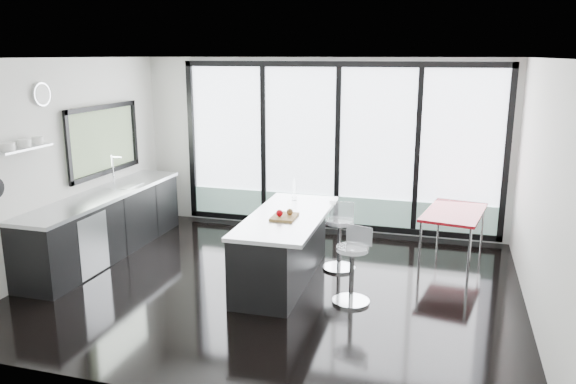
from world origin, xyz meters
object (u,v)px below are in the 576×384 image
(island, at_px, (282,247))
(bar_stool_near, at_px, (352,275))
(bar_stool_far, at_px, (339,244))
(red_table, at_px, (453,235))

(island, distance_m, bar_stool_near, 1.08)
(bar_stool_near, bearing_deg, island, 176.59)
(bar_stool_far, bearing_deg, island, -139.79)
(island, xyz_separation_m, bar_stool_far, (0.63, 0.58, -0.10))
(bar_stool_near, bearing_deg, bar_stool_far, 129.38)
(bar_stool_near, bearing_deg, red_table, 79.82)
(bar_stool_far, distance_m, red_table, 1.71)
(island, relative_size, red_table, 1.67)
(bar_stool_near, height_order, red_table, same)
(island, bearing_deg, bar_stool_far, 42.31)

